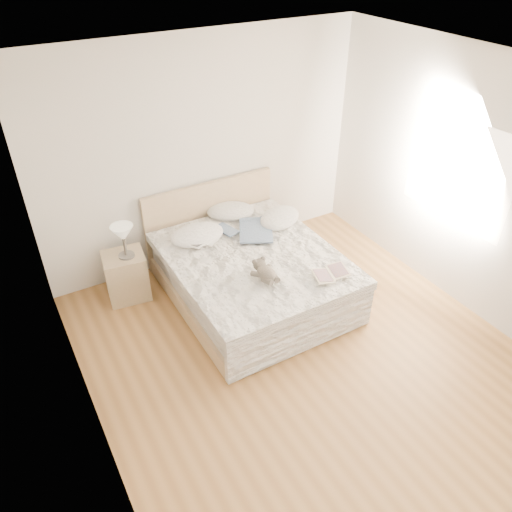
% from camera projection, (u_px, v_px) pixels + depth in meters
% --- Properties ---
extents(floor, '(4.00, 4.50, 0.00)m').
position_uv_depth(floor, '(308.00, 359.00, 4.96)').
color(floor, brown).
rests_on(floor, ground).
extents(ceiling, '(4.00, 4.50, 0.00)m').
position_uv_depth(ceiling, '(332.00, 83.00, 3.42)').
color(ceiling, white).
rests_on(ceiling, ground).
extents(wall_back, '(4.00, 0.02, 2.70)m').
position_uv_depth(wall_back, '(204.00, 154.00, 5.79)').
color(wall_back, beige).
rests_on(wall_back, ground).
extents(wall_left, '(0.02, 4.50, 2.70)m').
position_uv_depth(wall_left, '(77.00, 328.00, 3.37)').
color(wall_left, beige).
rests_on(wall_left, ground).
extents(wall_right, '(0.02, 4.50, 2.70)m').
position_uv_depth(wall_right, '(480.00, 191.00, 5.01)').
color(wall_right, beige).
rests_on(wall_right, ground).
extents(window, '(0.02, 1.30, 1.10)m').
position_uv_depth(window, '(458.00, 171.00, 5.16)').
color(window, white).
rests_on(window, wall_right).
extents(bed, '(1.72, 2.14, 1.00)m').
position_uv_depth(bed, '(250.00, 273.00, 5.63)').
color(bed, tan).
rests_on(bed, floor).
extents(nightstand, '(0.50, 0.46, 0.56)m').
position_uv_depth(nightstand, '(126.00, 276.00, 5.63)').
color(nightstand, '#9E8A66').
rests_on(nightstand, floor).
extents(table_lamp, '(0.25, 0.25, 0.38)m').
position_uv_depth(table_lamp, '(123.00, 235.00, 5.30)').
color(table_lamp, '#4A4640').
rests_on(table_lamp, nightstand).
extents(pillow_left, '(0.63, 0.44, 0.19)m').
position_uv_depth(pillow_left, '(197.00, 235.00, 5.67)').
color(pillow_left, white).
rests_on(pillow_left, bed).
extents(pillow_middle, '(0.70, 0.61, 0.17)m').
position_uv_depth(pillow_middle, '(231.00, 211.00, 6.11)').
color(pillow_middle, silver).
rests_on(pillow_middle, bed).
extents(pillow_right, '(0.71, 0.64, 0.18)m').
position_uv_depth(pillow_right, '(280.00, 218.00, 5.98)').
color(pillow_right, silver).
rests_on(pillow_right, bed).
extents(blouse, '(0.82, 0.83, 0.02)m').
position_uv_depth(blouse, '(256.00, 230.00, 5.77)').
color(blouse, '#445875').
rests_on(blouse, bed).
extents(photo_book, '(0.40, 0.36, 0.02)m').
position_uv_depth(photo_book, '(200.00, 242.00, 5.56)').
color(photo_book, white).
rests_on(photo_book, bed).
extents(childrens_book, '(0.44, 0.35, 0.03)m').
position_uv_depth(childrens_book, '(330.00, 274.00, 5.08)').
color(childrens_book, beige).
rests_on(childrens_book, bed).
extents(teddy_bear, '(0.24, 0.32, 0.16)m').
position_uv_depth(teddy_bear, '(266.00, 278.00, 4.98)').
color(teddy_bear, '#5F564B').
rests_on(teddy_bear, bed).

